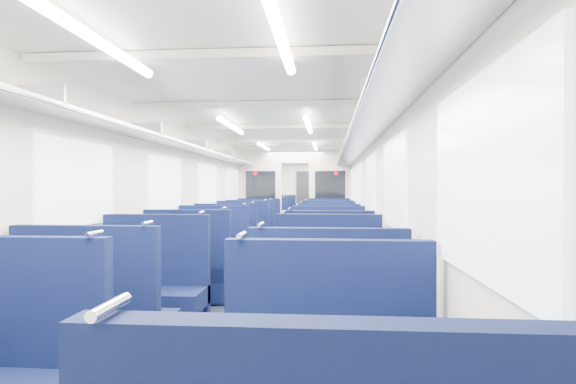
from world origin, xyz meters
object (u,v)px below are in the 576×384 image
(seat_23, at_px, (328,222))
(seat_15, at_px, (328,242))
(seat_5, at_px, (328,340))
(seat_22, at_px, (274,221))
(seat_6, at_px, (151,297))
(seat_12, at_px, (228,250))
(seat_14, at_px, (242,241))
(seat_21, at_px, (328,224))
(seat_7, at_px, (328,296))
(seat_26, at_px, (281,217))
(seat_16, at_px, (251,235))
(seat_18, at_px, (258,231))
(seat_17, at_px, (328,236))
(bulkhead, at_px, (295,194))
(seat_8, at_px, (191,272))
(seat_19, at_px, (328,231))
(seat_10, at_px, (212,259))
(seat_25, at_px, (328,219))
(end_door, at_px, (306,198))
(seat_9, at_px, (328,276))
(seat_11, at_px, (328,261))
(seat_20, at_px, (269,224))
(seat_24, at_px, (278,219))
(seat_13, at_px, (328,250))
(seat_27, at_px, (328,217))
(seat_4, at_px, (96,331))

(seat_23, bearing_deg, seat_15, -90.00)
(seat_5, bearing_deg, seat_22, 98.30)
(seat_6, xyz_separation_m, seat_12, (0.00, 3.46, 0.00))
(seat_12, bearing_deg, seat_14, 90.00)
(seat_5, distance_m, seat_21, 10.27)
(seat_7, relative_size, seat_26, 1.00)
(seat_16, height_order, seat_18, same)
(seat_17, height_order, seat_18, same)
(bulkhead, distance_m, seat_18, 1.46)
(seat_8, distance_m, seat_19, 6.01)
(bulkhead, relative_size, seat_10, 2.42)
(bulkhead, xyz_separation_m, seat_12, (-0.83, -4.25, -0.88))
(seat_25, bearing_deg, seat_22, -145.36)
(seat_23, bearing_deg, seat_7, -90.00)
(end_door, distance_m, seat_23, 3.78)
(seat_9, height_order, seat_14, same)
(bulkhead, xyz_separation_m, seat_5, (0.83, -8.88, -0.88))
(seat_8, distance_m, seat_9, 1.66)
(seat_11, height_order, seat_26, same)
(seat_10, xyz_separation_m, seat_11, (1.66, -0.04, 0.00))
(seat_12, bearing_deg, seat_17, 54.55)
(seat_17, height_order, seat_20, same)
(seat_9, relative_size, seat_21, 1.00)
(seat_12, xyz_separation_m, seat_18, (0.00, 3.44, 0.00))
(seat_12, height_order, seat_17, same)
(seat_9, height_order, seat_11, same)
(seat_16, bearing_deg, seat_24, 90.00)
(seat_13, bearing_deg, seat_10, -145.55)
(seat_22, bearing_deg, seat_23, 0.05)
(seat_6, distance_m, seat_9, 2.04)
(seat_6, relative_size, seat_13, 1.00)
(seat_15, bearing_deg, seat_21, 90.00)
(seat_7, distance_m, seat_19, 6.91)
(bulkhead, bearing_deg, seat_5, -84.66)
(bulkhead, bearing_deg, seat_17, -66.66)
(seat_7, bearing_deg, seat_18, 103.85)
(seat_22, bearing_deg, seat_25, 34.64)
(seat_10, bearing_deg, end_door, 85.87)
(seat_20, xyz_separation_m, seat_26, (0.00, 3.30, 0.00))
(seat_17, relative_size, seat_23, 1.00)
(seat_8, relative_size, seat_24, 1.00)
(seat_10, bearing_deg, seat_14, 90.00)
(seat_8, distance_m, seat_25, 10.20)
(seat_8, xyz_separation_m, seat_12, (0.00, 2.16, 0.00))
(seat_6, xyz_separation_m, seat_16, (0.00, 5.90, 0.00))
(seat_23, bearing_deg, seat_22, -179.95)
(seat_13, distance_m, seat_27, 9.08)
(seat_9, bearing_deg, end_door, 93.75)
(seat_24, bearing_deg, seat_4, -90.00)
(seat_11, xyz_separation_m, seat_26, (-1.66, 10.10, 0.00))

